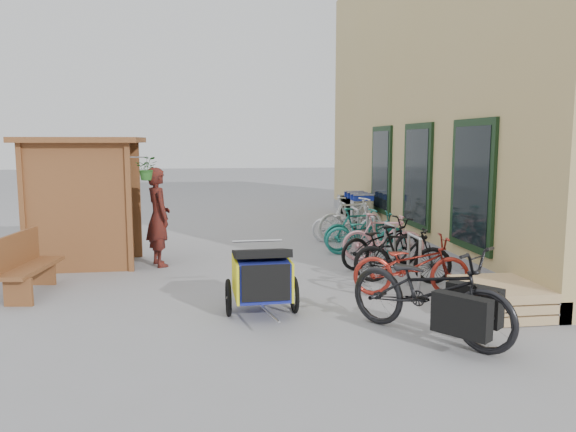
{
  "coord_description": "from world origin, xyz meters",
  "views": [
    {
      "loc": [
        -0.9,
        -8.34,
        2.34
      ],
      "look_at": [
        0.5,
        1.5,
        1.0
      ],
      "focal_mm": 35.0,
      "sensor_mm": 36.0,
      "label": 1
    }
  ],
  "objects": [
    {
      "name": "bike_2",
      "position": [
        2.26,
        1.55,
        0.46
      ],
      "size": [
        1.86,
        1.14,
        0.92
      ],
      "primitive_type": "imported",
      "rotation": [
        0.0,
        0.0,
        1.9
      ],
      "color": "black",
      "rests_on": "ground"
    },
    {
      "name": "child_trailer",
      "position": [
        -0.21,
        -0.95,
        0.53
      ],
      "size": [
        0.98,
        1.64,
        0.96
      ],
      "rotation": [
        0.0,
        0.0,
        0.03
      ],
      "color": "#1B2498",
      "rests_on": "ground"
    },
    {
      "name": "building",
      "position": [
        6.49,
        4.5,
        3.49
      ],
      "size": [
        6.07,
        13.0,
        7.0
      ],
      "color": "tan",
      "rests_on": "ground"
    },
    {
      "name": "bike_rack",
      "position": [
        2.3,
        2.4,
        0.52
      ],
      "size": [
        0.05,
        5.35,
        0.86
      ],
      "color": "#A5A8AD",
      "rests_on": "ground"
    },
    {
      "name": "bike_0",
      "position": [
        2.13,
        -0.36,
        0.46
      ],
      "size": [
        1.83,
        0.88,
        0.92
      ],
      "primitive_type": "imported",
      "rotation": [
        0.0,
        0.0,
        1.41
      ],
      "color": "maroon",
      "rests_on": "ground"
    },
    {
      "name": "person_kiosk",
      "position": [
        -1.84,
        2.27,
        0.92
      ],
      "size": [
        0.66,
        0.79,
        1.85
      ],
      "primitive_type": "imported",
      "rotation": [
        0.0,
        0.0,
        1.95
      ],
      "color": "maroon",
      "rests_on": "ground"
    },
    {
      "name": "bench",
      "position": [
        -3.68,
        0.46,
        0.49
      ],
      "size": [
        0.65,
        1.56,
        0.96
      ],
      "rotation": [
        0.0,
        0.0,
        -0.13
      ],
      "color": "brown",
      "rests_on": "ground"
    },
    {
      "name": "bike_3",
      "position": [
        2.44,
        2.0,
        0.47
      ],
      "size": [
        1.64,
        0.8,
        0.95
      ],
      "primitive_type": "imported",
      "rotation": [
        0.0,
        0.0,
        1.34
      ],
      "color": "pink",
      "rests_on": "ground"
    },
    {
      "name": "bike_1",
      "position": [
        2.24,
        0.35,
        0.48
      ],
      "size": [
        1.66,
        0.88,
        0.96
      ],
      "primitive_type": "imported",
      "rotation": [
        0.0,
        0.0,
        1.29
      ],
      "color": "black",
      "rests_on": "ground"
    },
    {
      "name": "bike_4",
      "position": [
        2.31,
        2.74,
        0.44
      ],
      "size": [
        1.74,
        0.76,
        0.89
      ],
      "primitive_type": "imported",
      "rotation": [
        0.0,
        0.0,
        1.47
      ],
      "color": "#1D766B",
      "rests_on": "ground"
    },
    {
      "name": "shopping_carts",
      "position": [
        3.0,
        6.31,
        0.58
      ],
      "size": [
        0.55,
        1.86,
        0.99
      ],
      "color": "silver",
      "rests_on": "ground"
    },
    {
      "name": "bike_7",
      "position": [
        2.41,
        4.4,
        0.52
      ],
      "size": [
        1.8,
        0.93,
        1.04
      ],
      "primitive_type": "imported",
      "rotation": [
        0.0,
        0.0,
        1.84
      ],
      "color": "silver",
      "rests_on": "ground"
    },
    {
      "name": "ground",
      "position": [
        0.0,
        0.0,
        0.0
      ],
      "size": [
        80.0,
        80.0,
        0.0
      ],
      "primitive_type": "plane",
      "color": "gray"
    },
    {
      "name": "bike_5",
      "position": [
        2.25,
        3.13,
        0.47
      ],
      "size": [
        1.59,
        0.63,
        0.93
      ],
      "primitive_type": "imported",
      "rotation": [
        0.0,
        0.0,
        1.7
      ],
      "color": "#1D766B",
      "rests_on": "ground"
    },
    {
      "name": "bike_6",
      "position": [
        2.27,
        4.2,
        0.44
      ],
      "size": [
        1.72,
        0.81,
        0.87
      ],
      "primitive_type": "imported",
      "rotation": [
        0.0,
        0.0,
        1.43
      ],
      "color": "silver",
      "rests_on": "ground"
    },
    {
      "name": "kiosk",
      "position": [
        -3.28,
        2.47,
        1.55
      ],
      "size": [
        2.49,
        1.65,
        2.4
      ],
      "color": "brown",
      "rests_on": "ground"
    },
    {
      "name": "cargo_bike",
      "position": [
        1.68,
        -2.19,
        0.57
      ],
      "size": [
        1.92,
        2.2,
        1.14
      ],
      "rotation": [
        0.0,
        0.0,
        0.65
      ],
      "color": "black",
      "rests_on": "ground"
    },
    {
      "name": "pallet_stack",
      "position": [
        3.0,
        -1.4,
        0.21
      ],
      "size": [
        1.0,
        1.2,
        0.4
      ],
      "color": "tan",
      "rests_on": "ground"
    }
  ]
}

